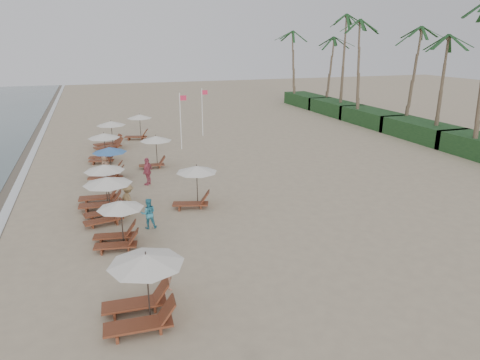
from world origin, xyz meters
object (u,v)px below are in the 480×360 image
object	(u,v)px
inland_station_2	(138,124)
beachgoer_mid_a	(148,213)
lounger_station_3	(101,188)
inland_station_0	(194,182)
beachgoer_mid_b	(128,200)
lounger_station_4	(106,164)
lounger_station_0	(140,290)
inland_station_1	(154,147)
beachgoer_far_a	(148,171)
beachgoer_far_b	(105,166)
lounger_station_6	(109,136)
flag_pole_near	(181,119)
lounger_station_1	(117,224)
beachgoer_near	(166,272)
lounger_station_2	(105,198)
lounger_station_5	(102,146)

from	to	relation	value
inland_station_2	beachgoer_mid_a	distance (m)	20.56
lounger_station_3	beachgoer_mid_a	bearing A→B (deg)	-62.03
inland_station_0	beachgoer_mid_b	size ratio (longest dim) A/B	1.61
lounger_station_4	lounger_station_0	bearing A→B (deg)	-88.89
lounger_station_0	inland_station_1	distance (m)	18.09
lounger_station_3	inland_station_1	world-z (taller)	lounger_station_3
lounger_station_4	beachgoer_far_a	world-z (taller)	lounger_station_4
inland_station_2	beachgoer_far_b	size ratio (longest dim) A/B	1.65
beachgoer_mid_b	beachgoer_mid_a	bearing A→B (deg)	170.65
lounger_station_4	beachgoer_mid_b	distance (m)	6.77
lounger_station_6	beachgoer_mid_b	xyz separation A→B (m)	(0.20, -15.47, -0.24)
lounger_station_6	inland_station_2	world-z (taller)	lounger_station_6
lounger_station_3	flag_pole_near	size ratio (longest dim) A/B	0.58
lounger_station_0	lounger_station_1	size ratio (longest dim) A/B	1.17
beachgoer_far_b	inland_station_1	bearing A→B (deg)	-49.58
beachgoer_far_b	inland_station_0	bearing A→B (deg)	-132.98
lounger_station_0	lounger_station_4	distance (m)	16.02
lounger_station_3	beachgoer_near	xyz separation A→B (m)	(1.89, -9.65, -0.26)
beachgoer_near	lounger_station_4	bearing A→B (deg)	59.47
beachgoer_mid_b	beachgoer_far_a	distance (m)	4.92
inland_station_2	flag_pole_near	world-z (taller)	flag_pole_near
lounger_station_6	lounger_station_1	bearing A→B (deg)	-91.79
beachgoer_mid_a	beachgoer_mid_b	xyz separation A→B (m)	(-0.74, 2.04, 0.08)
lounger_station_1	lounger_station_6	xyz separation A→B (m)	(0.59, 18.92, 0.05)
lounger_station_1	inland_station_2	bearing A→B (deg)	81.31
inland_station_1	flag_pole_near	size ratio (longest dim) A/B	0.55
inland_station_0	flag_pole_near	world-z (taller)	flag_pole_near
beachgoer_mid_a	beachgoer_far_b	distance (m)	9.01
lounger_station_0	beachgoer_mid_a	size ratio (longest dim) A/B	1.85
beachgoer_far_b	lounger_station_4	bearing A→B (deg)	-135.09
beachgoer_near	beachgoer_far_a	size ratio (longest dim) A/B	0.88
beachgoer_near	beachgoer_far_b	bearing A→B (deg)	59.69
beachgoer_near	beachgoer_mid_a	xyz separation A→B (m)	(0.15, 5.81, -0.01)
lounger_station_1	inland_station_1	world-z (taller)	inland_station_1
inland_station_1	beachgoer_far_a	world-z (taller)	inland_station_1
lounger_station_2	beachgoer_mid_b	bearing A→B (deg)	20.28
lounger_station_1	flag_pole_near	xyz separation A→B (m)	(6.31, 16.66, 1.54)
lounger_station_5	flag_pole_near	xyz separation A→B (m)	(6.36, 1.99, 1.36)
lounger_station_3	lounger_station_4	distance (m)	4.94
lounger_station_1	beachgoer_mid_a	size ratio (longest dim) A/B	1.59
inland_station_0	beachgoer_far_a	xyz separation A→B (m)	(-1.90, 4.58, -0.52)
lounger_station_0	beachgoer_far_b	distance (m)	16.14
lounger_station_0	flag_pole_near	size ratio (longest dim) A/B	0.60
lounger_station_1	lounger_station_5	bearing A→B (deg)	90.19
inland_station_2	beachgoer_far_b	xyz separation A→B (m)	(-3.40, -11.60, -0.54)
beachgoer_mid_b	inland_station_1	bearing A→B (deg)	-46.32
lounger_station_1	lounger_station_6	size ratio (longest dim) A/B	0.83
lounger_station_0	beachgoer_far_b	xyz separation A→B (m)	(-0.38, 16.13, -0.31)
lounger_station_4	inland_station_1	size ratio (longest dim) A/B	1.07
lounger_station_5	beachgoer_far_a	xyz separation A→B (m)	(2.44, -6.56, -0.33)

